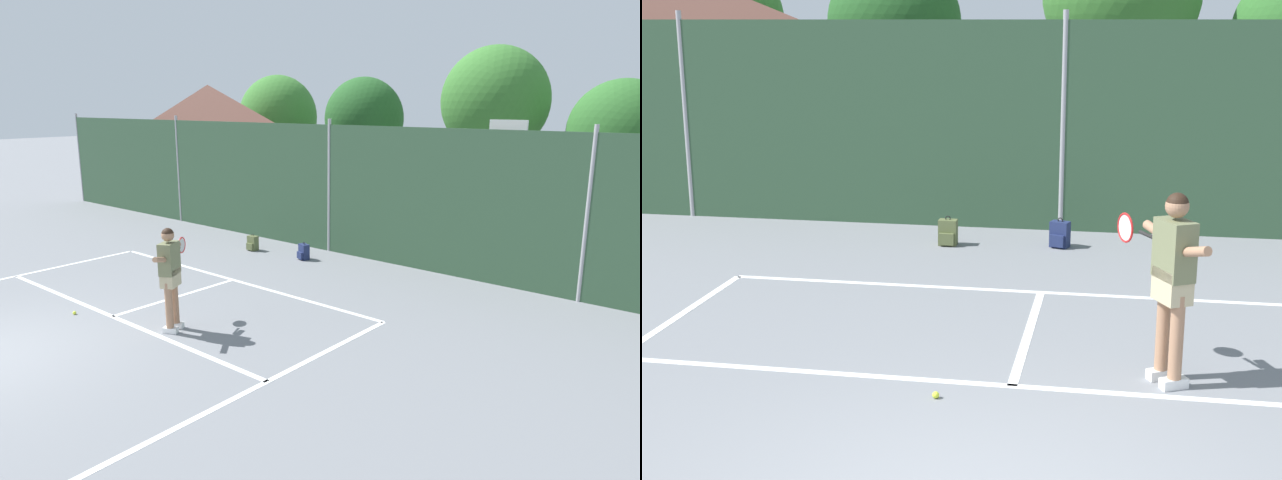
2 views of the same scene
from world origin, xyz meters
TOP-DOWN VIEW (x-y plane):
  - chainlink_fence at (0.00, 9.00)m, footprint 26.09×0.09m
  - clubhouse_building at (-8.87, 12.35)m, footprint 5.71×4.43m
  - treeline_backdrop at (-0.61, 17.43)m, footprint 24.53×3.50m
  - tennis_player at (1.44, 2.81)m, footprint 0.83×1.24m
  - tennis_ball at (-0.66, 2.08)m, footprint 0.07×0.07m
  - backpack_olive at (-1.64, 7.69)m, footprint 0.28×0.24m
  - backpack_navy at (0.07, 7.87)m, footprint 0.32×0.31m

SIDE VIEW (x-z plane):
  - tennis_ball at x=-0.66m, z-range 0.00..0.07m
  - backpack_olive at x=-1.64m, z-range -0.04..0.42m
  - backpack_navy at x=0.07m, z-range -0.04..0.42m
  - tennis_player at x=1.44m, z-range 0.18..2.04m
  - chainlink_fence at x=0.00m, z-range -0.07..3.46m
  - clubhouse_building at x=-8.87m, z-range 0.08..4.72m
  - treeline_backdrop at x=-0.61m, z-range 0.47..6.41m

